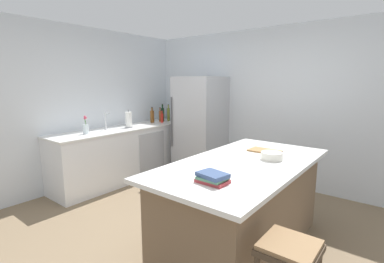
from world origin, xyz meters
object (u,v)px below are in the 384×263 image
(mixing_bowl, at_px, (272,156))
(refrigerator, at_px, (200,126))
(gin_bottle, at_px, (172,115))
(vinegar_bottle, at_px, (160,116))
(kitchen_island, at_px, (242,205))
(whiskey_bottle, at_px, (152,116))
(olive_oil_bottle, at_px, (168,114))
(wine_bottle, at_px, (163,114))
(bar_stool, at_px, (289,261))
(hot_sauce_bottle, at_px, (162,118))
(paper_towel_roll, at_px, (129,120))
(cutting_board, at_px, (265,151))
(flower_vase, at_px, (86,128))
(sink_faucet, at_px, (106,121))
(cookbook_stack, at_px, (212,178))

(mixing_bowl, bearing_deg, refrigerator, 144.34)
(gin_bottle, relative_size, mixing_bowl, 1.46)
(vinegar_bottle, bearing_deg, refrigerator, 6.74)
(kitchen_island, bearing_deg, whiskey_bottle, 153.60)
(olive_oil_bottle, relative_size, whiskey_bottle, 1.12)
(kitchen_island, bearing_deg, mixing_bowl, 53.74)
(kitchen_island, relative_size, mixing_bowl, 9.64)
(kitchen_island, xyz_separation_m, wine_bottle, (-2.74, 1.65, 0.60))
(wine_bottle, bearing_deg, bar_stool, -34.69)
(hot_sauce_bottle, bearing_deg, wine_bottle, 131.95)
(paper_towel_roll, distance_m, vinegar_bottle, 0.89)
(whiskey_bottle, bearing_deg, cutting_board, -17.09)
(gin_bottle, relative_size, wine_bottle, 0.93)
(kitchen_island, height_order, wine_bottle, wine_bottle)
(hot_sauce_bottle, height_order, whiskey_bottle, whiskey_bottle)
(flower_vase, bearing_deg, mixing_bowl, 7.77)
(wine_bottle, bearing_deg, flower_vase, -86.85)
(bar_stool, height_order, olive_oil_bottle, olive_oil_bottle)
(refrigerator, bearing_deg, whiskey_bottle, -162.19)
(refrigerator, distance_m, wine_bottle, 0.96)
(kitchen_island, relative_size, cutting_board, 6.11)
(olive_oil_bottle, height_order, vinegar_bottle, olive_oil_bottle)
(flower_vase, bearing_deg, kitchen_island, 2.93)
(hot_sauce_bottle, bearing_deg, kitchen_island, -29.64)
(sink_faucet, distance_m, paper_towel_roll, 0.41)
(flower_vase, xyz_separation_m, olive_oil_bottle, (-0.02, 1.88, 0.04))
(bar_stool, height_order, hot_sauce_bottle, hot_sauce_bottle)
(kitchen_island, height_order, flower_vase, flower_vase)
(paper_towel_roll, bearing_deg, flower_vase, -91.64)
(bar_stool, xyz_separation_m, paper_towel_roll, (-3.36, 1.44, 0.49))
(paper_towel_roll, bearing_deg, gin_bottle, 91.05)
(sink_faucet, bearing_deg, paper_towel_roll, 76.14)
(gin_bottle, bearing_deg, kitchen_island, -34.85)
(paper_towel_roll, bearing_deg, mixing_bowl, -8.66)
(paper_towel_roll, xyz_separation_m, wine_bottle, (-0.12, 0.97, 0.01))
(bar_stool, distance_m, cutting_board, 1.54)
(olive_oil_bottle, bearing_deg, gin_bottle, 74.91)
(kitchen_island, distance_m, olive_oil_bottle, 3.24)
(vinegar_bottle, xyz_separation_m, mixing_bowl, (2.91, -1.31, -0.08))
(bar_stool, distance_m, vinegar_bottle, 4.20)
(gin_bottle, distance_m, cookbook_stack, 3.71)
(paper_towel_roll, distance_m, cutting_board, 2.61)
(olive_oil_bottle, xyz_separation_m, mixing_bowl, (2.85, -1.49, -0.10))
(gin_bottle, distance_m, mixing_bowl, 3.24)
(bar_stool, xyz_separation_m, cookbook_stack, (-0.66, 0.08, 0.40))
(gin_bottle, bearing_deg, hot_sauce_bottle, -80.21)
(hot_sauce_bottle, height_order, cutting_board, hot_sauce_bottle)
(gin_bottle, relative_size, cookbook_stack, 1.25)
(whiskey_bottle, bearing_deg, refrigerator, 17.81)
(sink_faucet, bearing_deg, mixing_bowl, -0.64)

